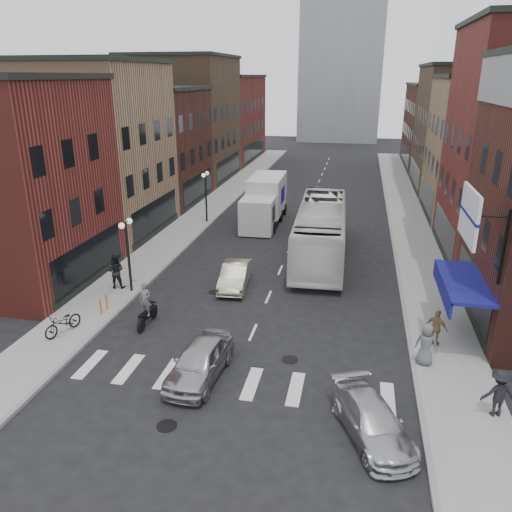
# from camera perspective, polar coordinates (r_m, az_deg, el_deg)

# --- Properties ---
(ground) EXTENTS (160.00, 160.00, 0.00)m
(ground) POSITION_cam_1_polar(r_m,az_deg,el_deg) (22.45, -0.89, -9.91)
(ground) COLOR black
(ground) RESTS_ON ground
(sidewalk_left) EXTENTS (3.00, 74.00, 0.15)m
(sidewalk_left) POSITION_cam_1_polar(r_m,az_deg,el_deg) (44.36, -5.48, 5.35)
(sidewalk_left) COLOR gray
(sidewalk_left) RESTS_ON ground
(sidewalk_right) EXTENTS (3.00, 74.00, 0.15)m
(sidewalk_right) POSITION_cam_1_polar(r_m,az_deg,el_deg) (42.69, 16.97, 3.98)
(sidewalk_right) COLOR gray
(sidewalk_right) RESTS_ON ground
(curb_left) EXTENTS (0.20, 74.00, 0.16)m
(curb_left) POSITION_cam_1_polar(r_m,az_deg,el_deg) (43.97, -3.60, 5.17)
(curb_left) COLOR gray
(curb_left) RESTS_ON ground
(curb_right) EXTENTS (0.20, 74.00, 0.16)m
(curb_right) POSITION_cam_1_polar(r_m,az_deg,el_deg) (42.59, 14.95, 4.03)
(curb_right) COLOR gray
(curb_right) RESTS_ON ground
(crosswalk_stripes) EXTENTS (12.00, 2.20, 0.01)m
(crosswalk_stripes) POSITION_cam_1_polar(r_m,az_deg,el_deg) (19.98, -2.81, -14.10)
(crosswalk_stripes) COLOR silver
(crosswalk_stripes) RESTS_ON ground
(bldg_left_mid_a) EXTENTS (10.30, 10.20, 12.30)m
(bldg_left_mid_a) POSITION_cam_1_polar(r_m,az_deg,el_deg) (38.54, -18.83, 11.41)
(bldg_left_mid_a) COLOR #9E7857
(bldg_left_mid_a) RESTS_ON ground
(bldg_left_mid_b) EXTENTS (10.30, 10.20, 10.30)m
(bldg_left_mid_b) POSITION_cam_1_polar(r_m,az_deg,el_deg) (47.51, -12.65, 12.18)
(bldg_left_mid_b) COLOR #431E18
(bldg_left_mid_b) RESTS_ON ground
(bldg_left_far_a) EXTENTS (10.30, 12.20, 13.30)m
(bldg_left_far_a) POSITION_cam_1_polar(r_m,az_deg,el_deg) (57.52, -8.24, 15.22)
(bldg_left_far_a) COLOR brown
(bldg_left_far_a) RESTS_ON ground
(bldg_left_far_b) EXTENTS (10.30, 16.20, 11.30)m
(bldg_left_far_b) POSITION_cam_1_polar(r_m,az_deg,el_deg) (70.90, -4.29, 15.41)
(bldg_left_far_b) COLOR maroon
(bldg_left_far_b) RESTS_ON ground
(bldg_right_mid_b) EXTENTS (10.30, 10.20, 11.30)m
(bldg_right_mid_b) POSITION_cam_1_polar(r_m,az_deg,el_deg) (44.66, 25.95, 10.87)
(bldg_right_mid_b) COLOR #9E7857
(bldg_right_mid_b) RESTS_ON ground
(bldg_right_far_a) EXTENTS (10.30, 12.20, 12.30)m
(bldg_right_far_a) POSITION_cam_1_polar(r_m,az_deg,el_deg) (55.29, 23.44, 13.14)
(bldg_right_far_a) COLOR brown
(bldg_right_far_a) RESTS_ON ground
(bldg_right_far_b) EXTENTS (10.30, 16.20, 10.30)m
(bldg_right_far_b) POSITION_cam_1_polar(r_m,az_deg,el_deg) (69.11, 21.17, 13.64)
(bldg_right_far_b) COLOR #431E18
(bldg_right_far_b) RESTS_ON ground
(awning_blue) EXTENTS (1.80, 5.00, 0.78)m
(awning_blue) POSITION_cam_1_polar(r_m,az_deg,el_deg) (23.60, 22.19, -2.85)
(awning_blue) COLOR navy
(awning_blue) RESTS_ON ground
(billboard_sign) EXTENTS (1.52, 3.00, 3.70)m
(billboard_sign) POSITION_cam_1_polar(r_m,az_deg,el_deg) (20.60, 23.42, 4.11)
(billboard_sign) COLOR black
(billboard_sign) RESTS_ON ground
(streetlamp_near) EXTENTS (0.32, 1.22, 4.11)m
(streetlamp_near) POSITION_cam_1_polar(r_m,az_deg,el_deg) (27.09, -14.50, 1.52)
(streetlamp_near) COLOR black
(streetlamp_near) RESTS_ON ground
(streetlamp_far) EXTENTS (0.32, 1.22, 4.11)m
(streetlamp_far) POSITION_cam_1_polar(r_m,az_deg,el_deg) (39.67, -5.77, 7.81)
(streetlamp_far) COLOR black
(streetlamp_far) RESTS_ON ground
(bike_rack) EXTENTS (0.08, 0.68, 0.80)m
(bike_rack) POSITION_cam_1_polar(r_m,az_deg,el_deg) (25.81, -17.02, -5.32)
(bike_rack) COLOR #D8590C
(bike_rack) RESTS_ON sidewalk_left
(box_truck) EXTENTS (2.67, 8.34, 3.61)m
(box_truck) POSITION_cam_1_polar(r_m,az_deg,el_deg) (39.71, 0.98, 6.25)
(box_truck) COLOR silver
(box_truck) RESTS_ON ground
(motorcycle_rider) EXTENTS (0.64, 2.14, 2.18)m
(motorcycle_rider) POSITION_cam_1_polar(r_m,az_deg,el_deg) (24.05, -12.47, -5.55)
(motorcycle_rider) COLOR black
(motorcycle_rider) RESTS_ON ground
(transit_bus) EXTENTS (3.43, 12.85, 3.55)m
(transit_bus) POSITION_cam_1_polar(r_m,az_deg,el_deg) (32.46, 7.43, 2.93)
(transit_bus) COLOR white
(transit_bus) RESTS_ON ground
(sedan_left_near) EXTENTS (2.03, 4.40, 1.46)m
(sedan_left_near) POSITION_cam_1_polar(r_m,az_deg,el_deg) (19.93, -6.45, -11.82)
(sedan_left_near) COLOR #ABABAF
(sedan_left_near) RESTS_ON ground
(sedan_left_far) EXTENTS (1.77, 4.16, 1.33)m
(sedan_left_far) POSITION_cam_1_polar(r_m,az_deg,el_deg) (27.86, -2.42, -2.25)
(sedan_left_far) COLOR beige
(sedan_left_far) RESTS_ON ground
(curb_car) EXTENTS (3.21, 4.47, 1.20)m
(curb_car) POSITION_cam_1_polar(r_m,az_deg,el_deg) (17.49, 13.18, -17.88)
(curb_car) COLOR #B6B7BB
(curb_car) RESTS_ON ground
(parked_bicycle) EXTENTS (1.26, 2.09, 1.04)m
(parked_bicycle) POSITION_cam_1_polar(r_m,az_deg,el_deg) (24.32, -21.19, -7.12)
(parked_bicycle) COLOR black
(parked_bicycle) RESTS_ON sidewalk_left
(ped_left_solo) EXTENTS (1.02, 0.69, 1.94)m
(ped_left_solo) POSITION_cam_1_polar(r_m,az_deg,el_deg) (28.30, -15.74, -1.67)
(ped_left_solo) COLOR black
(ped_left_solo) RESTS_ON sidewalk_left
(ped_right_a) EXTENTS (1.22, 0.79, 1.74)m
(ped_right_a) POSITION_cam_1_polar(r_m,az_deg,el_deg) (19.40, 25.97, -13.89)
(ped_right_a) COLOR black
(ped_right_a) RESTS_ON sidewalk_right
(ped_right_b) EXTENTS (1.07, 0.89, 1.63)m
(ped_right_b) POSITION_cam_1_polar(r_m,az_deg,el_deg) (23.00, 19.92, -7.72)
(ped_right_b) COLOR olive
(ped_right_b) RESTS_ON sidewalk_right
(ped_right_c) EXTENTS (0.98, 0.77, 1.78)m
(ped_right_c) POSITION_cam_1_polar(r_m,az_deg,el_deg) (21.39, 18.86, -9.53)
(ped_right_c) COLOR #585C60
(ped_right_c) RESTS_ON sidewalk_right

